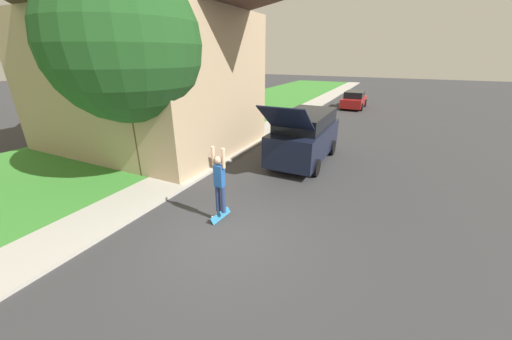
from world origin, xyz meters
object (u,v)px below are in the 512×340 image
object	(u,v)px
lawn_tree_near	(124,45)
car_down_street	(354,100)
skateboarder	(219,180)
suv_parked	(305,136)
skateboard	(220,215)

from	to	relation	value
lawn_tree_near	car_down_street	size ratio (longest dim) A/B	1.78
car_down_street	skateboarder	bearing A→B (deg)	-91.18
lawn_tree_near	suv_parked	size ratio (longest dim) A/B	1.34
car_down_street	skateboard	bearing A→B (deg)	-91.40
lawn_tree_near	skateboarder	bearing A→B (deg)	-17.63
lawn_tree_near	car_down_street	world-z (taller)	lawn_tree_near
car_down_street	skateboarder	xyz separation A→B (m)	(-0.43, -20.91, 0.60)
lawn_tree_near	skateboarder	world-z (taller)	lawn_tree_near
lawn_tree_near	skateboard	world-z (taller)	lawn_tree_near
lawn_tree_near	skateboarder	xyz separation A→B (m)	(4.47, -1.42, -3.44)
skateboarder	skateboard	world-z (taller)	skateboarder
car_down_street	lawn_tree_near	bearing A→B (deg)	-104.11
suv_parked	skateboard	bearing A→B (deg)	-96.49
suv_parked	skateboard	world-z (taller)	suv_parked
lawn_tree_near	skateboarder	distance (m)	5.81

